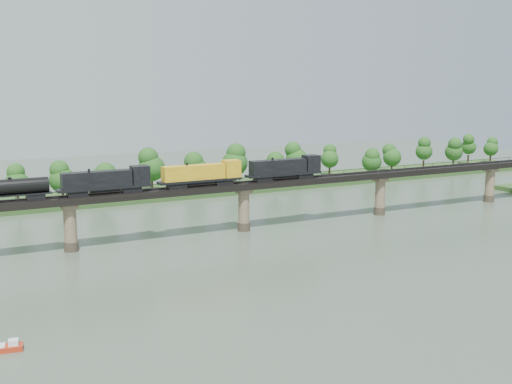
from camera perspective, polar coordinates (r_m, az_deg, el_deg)
name	(u,v)px	position (r m, az deg, el deg)	size (l,w,h in m)	color
ground	(312,262)	(126.30, 4.99, -6.22)	(400.00, 400.00, 0.00)	#3B4B3B
far_bank	(166,192)	(201.29, -8.04, 0.01)	(300.00, 24.00, 1.60)	#24451B
bridge	(244,208)	(150.47, -1.09, -1.43)	(236.00, 30.00, 11.50)	#473A2D
bridge_superstructure	(244,181)	(149.35, -1.10, 0.96)	(220.00, 4.90, 0.75)	black
far_treeline	(144,170)	(193.32, -9.95, 1.96)	(289.06, 17.54, 13.60)	#382619
freight_train	(170,177)	(142.07, -7.62, 1.36)	(79.40, 3.09, 5.47)	black
motorboat	(3,348)	(92.40, -21.60, -12.74)	(5.45, 2.77, 1.46)	#B22C14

